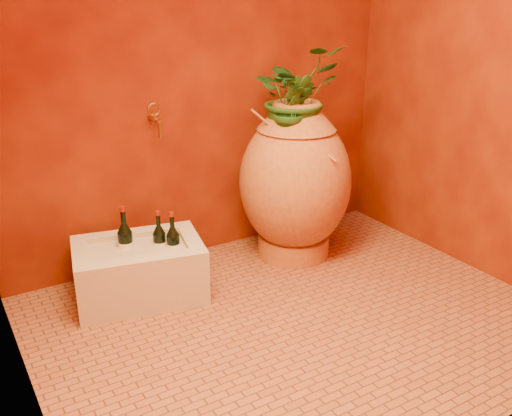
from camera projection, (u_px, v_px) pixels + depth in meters
floor at (296, 320)px, 2.89m from camera, size 2.50×2.50×0.00m
wall_back at (201, 48)px, 3.23m from camera, size 2.50×0.02×2.50m
wall_right at (495, 53)px, 3.04m from camera, size 0.02×2.00×2.50m
amphora at (295, 181)px, 3.44m from camera, size 0.88×0.88×0.97m
stone_basin at (139, 271)px, 3.07m from camera, size 0.75×0.59×0.31m
wine_bottle_a at (173, 246)px, 3.06m from camera, size 0.07×0.07×0.30m
wine_bottle_b at (126, 244)px, 3.05m from camera, size 0.08×0.08×0.34m
wine_bottle_c at (160, 244)px, 3.09m from camera, size 0.07×0.07×0.30m
wall_tap at (155, 118)px, 3.12m from camera, size 0.08×0.16×0.18m
plant_main at (296, 95)px, 3.27m from camera, size 0.55×0.49×0.57m
plant_side at (293, 110)px, 3.17m from camera, size 0.29×0.28×0.41m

